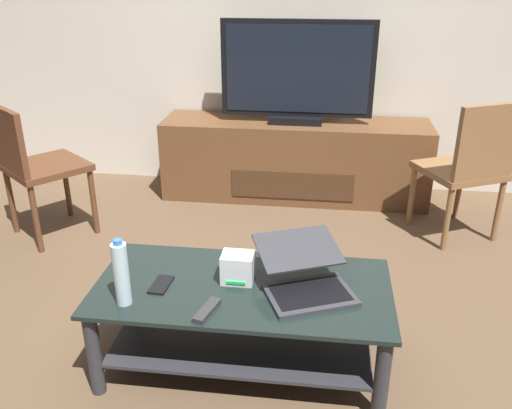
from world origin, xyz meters
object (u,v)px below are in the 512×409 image
at_px(coffee_table, 243,311).
at_px(cell_phone, 161,285).
at_px(laptop, 305,276).
at_px(side_chair, 34,163).
at_px(water_bottle_near, 121,274).
at_px(media_cabinet, 295,159).
at_px(television, 297,74).
at_px(dining_chair, 469,165).
at_px(router_box, 238,268).
at_px(tv_remote, 207,310).

xyz_separation_m(coffee_table, cell_phone, (-0.34, -0.04, 0.13)).
relative_size(laptop, cell_phone, 3.54).
bearing_deg(side_chair, water_bottle_near, -50.57).
height_order(media_cabinet, television, television).
bearing_deg(television, dining_chair, -26.60).
xyz_separation_m(laptop, cell_phone, (-0.59, -0.06, -0.06)).
bearing_deg(television, media_cabinet, 90.00).
distance_m(dining_chair, cell_phone, 2.09).
relative_size(dining_chair, side_chair, 1.04).
relative_size(laptop, router_box, 3.71).
bearing_deg(tv_remote, dining_chair, 66.20).
height_order(television, laptop, television).
xyz_separation_m(coffee_table, television, (0.10, 1.93, 0.65)).
height_order(side_chair, laptop, side_chair).
height_order(router_box, water_bottle_near, water_bottle_near).
relative_size(water_bottle_near, cell_phone, 2.01).
bearing_deg(water_bottle_near, television, 75.62).
relative_size(router_box, cell_phone, 0.95).
distance_m(side_chair, water_bottle_near, 1.61).
bearing_deg(laptop, router_box, 174.69).
relative_size(media_cabinet, laptop, 3.92).
xyz_separation_m(media_cabinet, cell_phone, (-0.43, -1.99, 0.12)).
height_order(television, router_box, television).
bearing_deg(dining_chair, media_cabinet, 152.50).
bearing_deg(tv_remote, cell_phone, 160.54).
xyz_separation_m(television, water_bottle_near, (-0.54, -2.11, -0.39)).
xyz_separation_m(media_cabinet, water_bottle_near, (-0.54, -2.13, 0.25)).
xyz_separation_m(television, side_chair, (-1.56, -0.87, -0.42)).
bearing_deg(laptop, tv_remote, -149.18).
distance_m(coffee_table, television, 2.04).
height_order(dining_chair, tv_remote, dining_chair).
height_order(water_bottle_near, cell_phone, water_bottle_near).
bearing_deg(side_chair, television, 29.05).
bearing_deg(coffee_table, media_cabinet, 87.15).
height_order(media_cabinet, dining_chair, dining_chair).
bearing_deg(laptop, cell_phone, -174.69).
xyz_separation_m(television, tv_remote, (-0.20, -2.13, -0.51)).
bearing_deg(coffee_table, laptop, 2.51).
height_order(television, water_bottle_near, television).
distance_m(side_chair, cell_phone, 1.58).
bearing_deg(side_chair, cell_phone, -44.35).
bearing_deg(television, laptop, -85.23).
height_order(media_cabinet, laptop, media_cabinet).
distance_m(coffee_table, water_bottle_near, 0.55).
xyz_separation_m(laptop, router_box, (-0.28, 0.03, 0.00)).
xyz_separation_m(router_box, tv_remote, (-0.08, -0.24, -0.05)).
relative_size(television, laptop, 2.16).
bearing_deg(cell_phone, tv_remote, -31.27).
bearing_deg(water_bottle_near, side_chair, 129.43).
xyz_separation_m(coffee_table, side_chair, (-1.47, 1.06, 0.23)).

